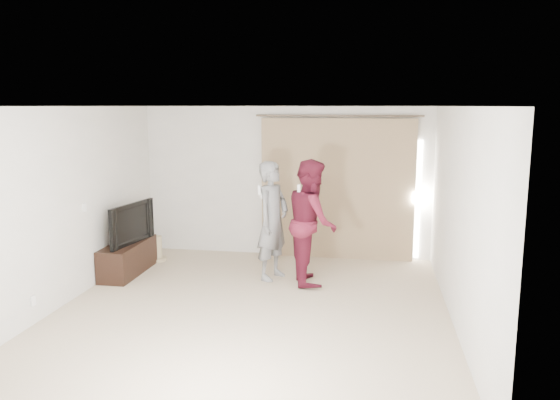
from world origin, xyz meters
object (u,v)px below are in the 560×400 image
Objects in this scene: tv_console at (128,258)px; person_woman at (312,222)px; tv at (126,223)px; person_man at (273,221)px.

person_woman reaches higher than tv_console.
tv_console is 1.16× the size of tv.
person_woman is (0.60, -0.08, 0.03)m from person_man.
person_man reaches higher than tv.
tv_console is at bearing -178.74° from person_woman.
tv_console is at bearing -176.38° from person_man.
person_woman is at bearing -7.71° from person_man.
person_woman is (2.89, 0.06, 0.11)m from tv.
tv_console is 2.38m from person_man.
person_woman is at bearing 1.26° from tv_console.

